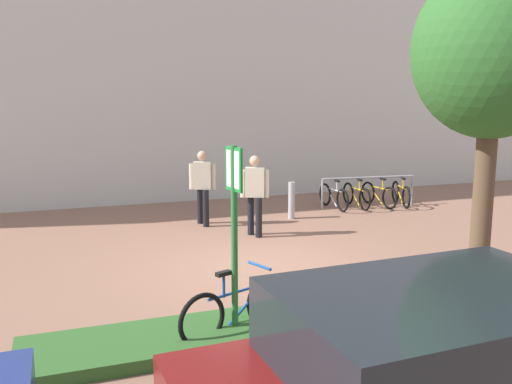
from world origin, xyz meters
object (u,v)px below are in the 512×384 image
object	(u,v)px
parking_sign_post	(234,214)
person_casual_tan	(255,190)
bike_rack_cluster	(368,194)
bollard_steel	(292,200)
person_shirt_blue	(203,183)
tree_sidewalk	(493,53)
bike_at_sign	(236,308)

from	to	relation	value
parking_sign_post	person_casual_tan	world-z (taller)	parking_sign_post
bike_rack_cluster	bollard_steel	xyz separation A→B (m)	(-2.51, -0.63, 0.10)
person_shirt_blue	person_casual_tan	xyz separation A→B (m)	(0.77, -1.37, 0.00)
tree_sidewalk	bollard_steel	distance (m)	6.76
bike_rack_cluster	person_shirt_blue	world-z (taller)	person_shirt_blue
bike_at_sign	tree_sidewalk	bearing A→B (deg)	-2.25
bike_at_sign	bollard_steel	size ratio (longest dim) A/B	1.77
person_shirt_blue	bollard_steel	bearing A→B (deg)	-1.69
person_casual_tan	bike_rack_cluster	bearing A→B (deg)	26.23
bike_at_sign	bollard_steel	distance (m)	6.76
bollard_steel	bike_at_sign	bearing A→B (deg)	-119.49
parking_sign_post	bollard_steel	world-z (taller)	parking_sign_post
parking_sign_post	bike_rack_cluster	xyz separation A→B (m)	(5.87, 6.58, -1.20)
tree_sidewalk	person_shirt_blue	bearing A→B (deg)	111.97
bollard_steel	person_casual_tan	world-z (taller)	person_casual_tan
bike_rack_cluster	person_shirt_blue	xyz separation A→B (m)	(-4.70, -0.57, 0.64)
tree_sidewalk	bollard_steel	world-z (taller)	tree_sidewalk
parking_sign_post	bollard_steel	distance (m)	6.92
person_shirt_blue	person_casual_tan	bearing A→B (deg)	-60.51
parking_sign_post	person_shirt_blue	size ratio (longest dim) A/B	1.38
bike_rack_cluster	person_casual_tan	xyz separation A→B (m)	(-3.93, -1.94, 0.64)
bike_at_sign	bollard_steel	bearing A→B (deg)	60.51
bollard_steel	person_shirt_blue	xyz separation A→B (m)	(-2.20, 0.06, 0.53)
bike_rack_cluster	person_casual_tan	distance (m)	4.43
tree_sidewalk	bike_rack_cluster	size ratio (longest dim) A/B	1.79
bike_rack_cluster	person_casual_tan	bearing A→B (deg)	-153.77
bike_rack_cluster	bollard_steel	distance (m)	2.59
bike_rack_cluster	bollard_steel	world-z (taller)	bollard_steel
parking_sign_post	person_casual_tan	bearing A→B (deg)	67.34
bike_at_sign	person_casual_tan	distance (m)	5.00
parking_sign_post	person_casual_tan	distance (m)	5.07
bike_rack_cluster	person_shirt_blue	bearing A→B (deg)	-173.11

